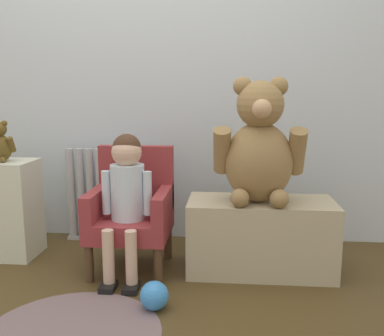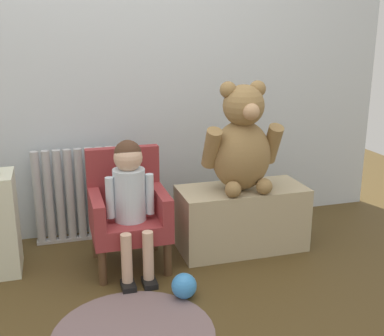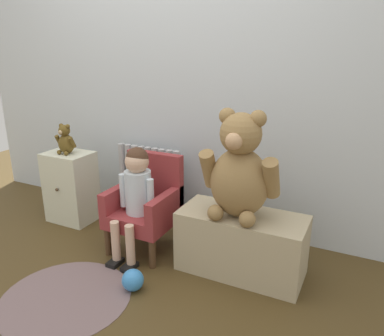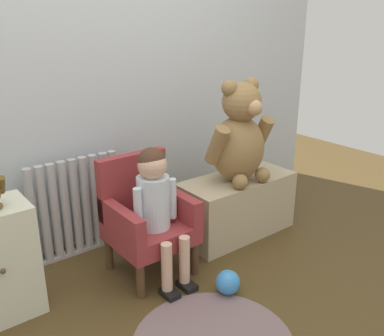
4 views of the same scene
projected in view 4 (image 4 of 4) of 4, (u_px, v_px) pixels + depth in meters
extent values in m
plane|color=#49371A|center=(209.00, 326.00, 1.96)|extent=(6.00, 6.00, 0.00)
cube|color=silver|center=(84.00, 42.00, 2.37)|extent=(3.80, 0.05, 2.40)
cylinder|color=#B3B2B4|center=(33.00, 217.00, 2.33)|extent=(0.05, 0.05, 0.56)
cylinder|color=#B3B2B4|center=(44.00, 214.00, 2.36)|extent=(0.05, 0.05, 0.56)
cylinder|color=#B3B2B4|center=(55.00, 211.00, 2.40)|extent=(0.05, 0.05, 0.56)
cylinder|color=#B3B2B4|center=(66.00, 208.00, 2.43)|extent=(0.05, 0.05, 0.56)
cylinder|color=#B3B2B4|center=(76.00, 206.00, 2.47)|extent=(0.05, 0.05, 0.56)
cylinder|color=#B3B2B4|center=(86.00, 203.00, 2.51)|extent=(0.05, 0.05, 0.56)
cylinder|color=#B3B2B4|center=(96.00, 200.00, 2.54)|extent=(0.05, 0.05, 0.56)
cylinder|color=#B3B2B4|center=(105.00, 198.00, 2.58)|extent=(0.05, 0.05, 0.56)
cylinder|color=#B3B2B4|center=(114.00, 195.00, 2.61)|extent=(0.05, 0.05, 0.56)
cube|color=#B3B2B4|center=(80.00, 250.00, 2.57)|extent=(0.56, 0.05, 0.02)
sphere|color=#4C3823|center=(3.00, 271.00, 1.84)|extent=(0.02, 0.02, 0.02)
cube|color=maroon|center=(151.00, 232.00, 2.30)|extent=(0.41, 0.40, 0.10)
cube|color=maroon|center=(133.00, 184.00, 2.35)|extent=(0.41, 0.06, 0.35)
cube|color=maroon|center=(121.00, 221.00, 2.16)|extent=(0.06, 0.40, 0.14)
cube|color=maroon|center=(176.00, 203.00, 2.36)|extent=(0.06, 0.40, 0.14)
cylinder|color=#4C331E|center=(141.00, 281.00, 2.13)|extent=(0.04, 0.04, 0.19)
cylinder|color=#4C331E|center=(195.00, 258.00, 2.32)|extent=(0.04, 0.04, 0.19)
cylinder|color=#4C331E|center=(109.00, 253.00, 2.37)|extent=(0.04, 0.04, 0.19)
cylinder|color=#4C331E|center=(160.00, 235.00, 2.57)|extent=(0.04, 0.04, 0.19)
cylinder|color=silver|center=(154.00, 202.00, 2.21)|extent=(0.17, 0.17, 0.28)
sphere|color=#D8AD8E|center=(152.00, 165.00, 2.14)|extent=(0.15, 0.15, 0.15)
sphere|color=#472D1E|center=(152.00, 161.00, 2.13)|extent=(0.14, 0.14, 0.14)
cylinder|color=#D8AD8E|center=(167.00, 267.00, 2.12)|extent=(0.06, 0.06, 0.26)
cube|color=black|center=(170.00, 293.00, 2.16)|extent=(0.07, 0.11, 0.03)
cylinder|color=#D8AD8E|center=(184.00, 260.00, 2.19)|extent=(0.06, 0.06, 0.26)
cube|color=black|center=(187.00, 285.00, 2.22)|extent=(0.07, 0.11, 0.03)
cylinder|color=silver|center=(138.00, 209.00, 2.13)|extent=(0.04, 0.04, 0.22)
cylinder|color=silver|center=(172.00, 198.00, 2.25)|extent=(0.04, 0.04, 0.22)
cube|color=tan|center=(236.00, 206.00, 2.74)|extent=(0.75, 0.34, 0.38)
ellipsoid|color=olive|center=(238.00, 149.00, 2.58)|extent=(0.34, 0.29, 0.40)
sphere|color=olive|center=(242.00, 102.00, 2.47)|extent=(0.23, 0.23, 0.23)
sphere|color=tan|center=(254.00, 108.00, 2.40)|extent=(0.09, 0.09, 0.09)
sphere|color=olive|center=(229.00, 88.00, 2.40)|extent=(0.09, 0.09, 0.09)
sphere|color=olive|center=(251.00, 85.00, 2.51)|extent=(0.09, 0.09, 0.09)
cylinder|color=olive|center=(217.00, 145.00, 2.44)|extent=(0.09, 0.18, 0.25)
cylinder|color=olive|center=(261.00, 135.00, 2.66)|extent=(0.09, 0.18, 0.25)
sphere|color=olive|center=(240.00, 182.00, 2.49)|extent=(0.09, 0.09, 0.09)
sphere|color=olive|center=(262.00, 175.00, 2.59)|extent=(0.09, 0.09, 0.09)
cylinder|color=brown|center=(1.00, 185.00, 1.86)|extent=(0.03, 0.06, 0.09)
sphere|color=#3988D2|center=(228.00, 282.00, 2.17)|extent=(0.13, 0.13, 0.13)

